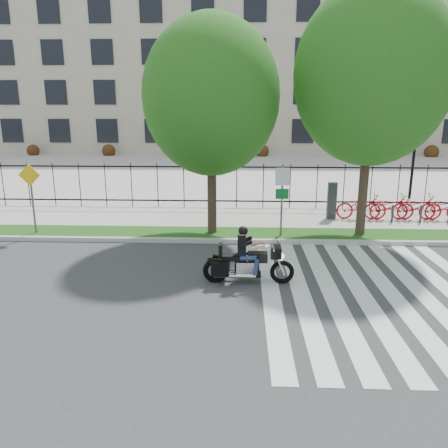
{
  "coord_description": "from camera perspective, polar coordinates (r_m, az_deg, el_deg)",
  "views": [
    {
      "loc": [
        1.46,
        -10.31,
        4.39
      ],
      "look_at": [
        0.89,
        3.0,
        0.96
      ],
      "focal_mm": 35.0,
      "sensor_mm": 36.0,
      "label": 1
    }
  ],
  "objects": [
    {
      "name": "crosswalk_stripes",
      "position": [
        11.7,
        19.19,
        -8.42
      ],
      "size": [
        5.7,
        8.0,
        0.01
      ],
      "primitive_type": null,
      "color": "silver",
      "rests_on": "ground"
    },
    {
      "name": "plaza",
      "position": [
        35.6,
        0.07,
        7.44
      ],
      "size": [
        80.0,
        34.0,
        0.1
      ],
      "primitive_type": "cube",
      "color": "#A19D96",
      "rests_on": "ground"
    },
    {
      "name": "curb",
      "position": [
        15.11,
        -3.2,
        -2.17
      ],
      "size": [
        60.0,
        0.2,
        0.15
      ],
      "primitive_type": "cube",
      "color": "#AEABA4",
      "rests_on": "ground"
    },
    {
      "name": "lamp_post_right",
      "position": [
        23.92,
        23.77,
        10.41
      ],
      "size": [
        1.06,
        0.7,
        4.25
      ],
      "color": "black",
      "rests_on": "ground"
    },
    {
      "name": "grass_verge",
      "position": [
        15.92,
        -2.91,
        -1.3
      ],
      "size": [
        60.0,
        1.5,
        0.15
      ],
      "primitive_type": "cube",
      "color": "#1A4912",
      "rests_on": "ground"
    },
    {
      "name": "sign_pole_warning",
      "position": [
        16.86,
        -23.88,
        4.17
      ],
      "size": [
        0.78,
        0.09,
        2.49
      ],
      "color": "#59595B",
      "rests_on": "grass_verge"
    },
    {
      "name": "street_tree_2",
      "position": [
        15.87,
        18.8,
        17.92
      ],
      "size": [
        5.17,
        5.17,
        8.38
      ],
      "color": "#32241B",
      "rests_on": "grass_verge"
    },
    {
      "name": "ground",
      "position": [
        11.3,
        -5.22,
        -8.49
      ],
      "size": [
        120.0,
        120.0,
        0.0
      ],
      "primitive_type": "plane",
      "color": "#353537",
      "rests_on": "ground"
    },
    {
      "name": "sign_pole_regulatory",
      "position": [
        15.18,
        7.6,
        4.26
      ],
      "size": [
        0.5,
        0.09,
        2.5
      ],
      "color": "#59595B",
      "rests_on": "grass_verge"
    },
    {
      "name": "sidewalk",
      "position": [
        18.33,
        -2.19,
        0.82
      ],
      "size": [
        60.0,
        3.5,
        0.15
      ],
      "primitive_type": "cube",
      "color": "#A19D96",
      "rests_on": "ground"
    },
    {
      "name": "office_building",
      "position": [
        55.52,
        0.98,
        20.2
      ],
      "size": [
        60.0,
        21.9,
        20.15
      ],
      "color": "#A89D87",
      "rests_on": "ground"
    },
    {
      "name": "iron_fence",
      "position": [
        19.83,
        -1.82,
        5.03
      ],
      "size": [
        30.0,
        0.06,
        2.0
      ],
      "primitive_type": null,
      "color": "black",
      "rests_on": "sidewalk"
    },
    {
      "name": "motorcycle_rider",
      "position": [
        11.47,
        3.15,
        -4.77
      ],
      "size": [
        2.41,
        0.71,
        1.86
      ],
      "color": "black",
      "rests_on": "ground"
    },
    {
      "name": "street_tree_1",
      "position": [
        15.3,
        -1.68,
        16.28
      ],
      "size": [
        4.64,
        4.64,
        7.41
      ],
      "color": "#32241B",
      "rests_on": "grass_verge"
    }
  ]
}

